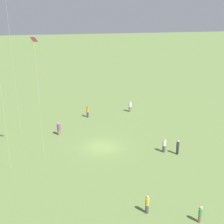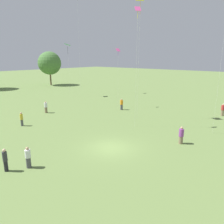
% 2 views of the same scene
% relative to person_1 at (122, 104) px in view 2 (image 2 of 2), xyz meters
% --- Properties ---
extents(ground_plane, '(240.00, 240.00, 0.00)m').
position_rel_person_1_xyz_m(ground_plane, '(-12.57, -8.65, -0.88)').
color(ground_plane, olive).
extents(tree_3, '(6.72, 6.72, 9.81)m').
position_rel_person_1_xyz_m(tree_3, '(10.84, 35.53, 5.56)').
color(tree_3, brown).
rests_on(tree_3, ground_plane).
extents(person_1, '(0.56, 0.56, 1.80)m').
position_rel_person_1_xyz_m(person_1, '(0.00, 0.00, 0.00)').
color(person_1, '#4C4C51').
rests_on(person_1, ground_plane).
extents(person_2, '(0.63, 0.63, 1.81)m').
position_rel_person_1_xyz_m(person_2, '(-9.07, 7.50, 0.00)').
color(person_2, '#847056').
rests_on(person_2, ground_plane).
extents(person_4, '(0.46, 0.46, 1.80)m').
position_rel_person_1_xyz_m(person_4, '(-20.95, -5.49, 0.03)').
color(person_4, '#232328').
rests_on(person_4, ground_plane).
extents(person_8, '(0.41, 0.41, 1.73)m').
position_rel_person_1_xyz_m(person_8, '(-14.67, 4.15, -0.01)').
color(person_8, '#4C4C51').
rests_on(person_8, ground_plane).
extents(person_9, '(0.44, 0.44, 1.71)m').
position_rel_person_1_xyz_m(person_9, '(-19.57, -6.27, -0.04)').
color(person_9, '#4C4C51').
rests_on(person_9, ground_plane).
extents(person_10, '(0.64, 0.64, 1.79)m').
position_rel_person_1_xyz_m(person_10, '(6.66, -13.38, -0.01)').
color(person_10, '#847056').
rests_on(person_10, ground_plane).
extents(person_11, '(0.63, 0.63, 1.75)m').
position_rel_person_1_xyz_m(person_11, '(-7.30, -13.19, -0.03)').
color(person_11, '#847056').
rests_on(person_11, ground_plane).
extents(kite_1, '(0.80, 0.76, 13.67)m').
position_rel_person_1_xyz_m(kite_1, '(-5.64, -6.52, 11.52)').
color(kite_1, '#E54C99').
rests_on(kite_1, ground_plane).
extents(kite_3, '(0.93, 0.92, 21.05)m').
position_rel_person_1_xyz_m(kite_3, '(6.92, 17.74, 18.04)').
color(kite_3, '#E54C99').
rests_on(kite_3, ground_plane).
extents(kite_4, '(1.67, 1.69, 10.92)m').
position_rel_person_1_xyz_m(kite_4, '(2.44, 16.16, 9.56)').
color(kite_4, green).
rests_on(kite_4, ground_plane).
extents(kite_5, '(1.45, 1.45, 15.51)m').
position_rel_person_1_xyz_m(kite_5, '(-2.31, -4.58, 13.82)').
color(kite_5, yellow).
rests_on(kite_5, ground_plane).
extents(kite_6, '(0.73, 0.60, 9.63)m').
position_rel_person_1_xyz_m(kite_6, '(1.28, 1.84, 7.96)').
color(kite_6, '#E54C99').
rests_on(kite_6, ground_plane).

